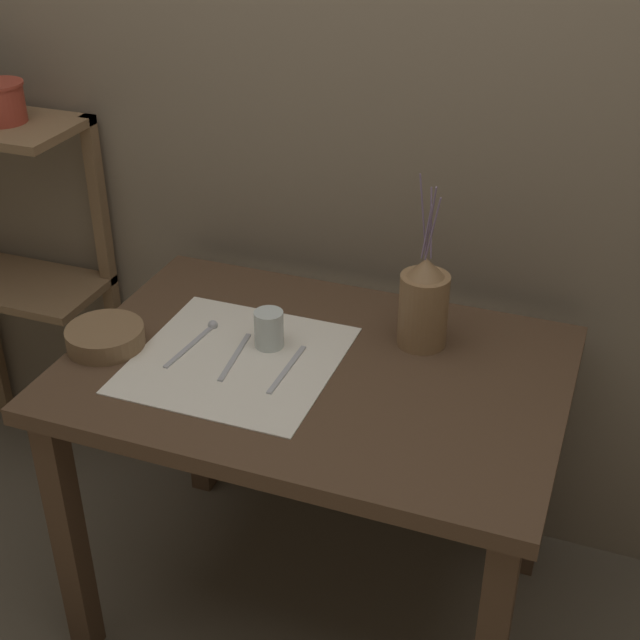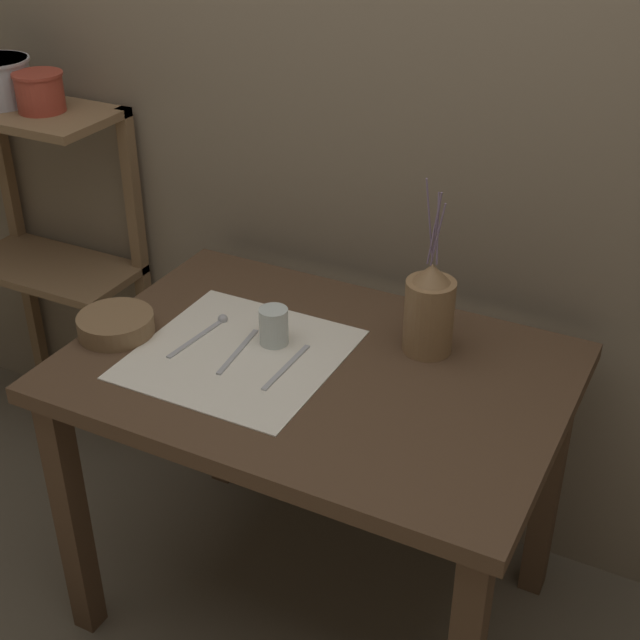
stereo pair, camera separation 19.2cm
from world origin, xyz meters
TOP-DOWN VIEW (x-y plane):
  - ground_plane at (0.00, 0.00)m, footprint 12.00×12.00m
  - stone_wall_back at (0.00, 0.49)m, footprint 7.00×0.06m
  - wooden_table at (0.00, 0.00)m, footprint 1.11×0.77m
  - wooden_shelf_unit at (-1.07, 0.34)m, footprint 0.53×0.28m
  - linen_cloth at (-0.17, -0.04)m, footprint 0.45×0.45m
  - pitcher_with_flowers at (0.20, 0.17)m, footprint 0.11×0.11m
  - wooden_bowl at (-0.48, -0.09)m, footprint 0.18×0.18m
  - glass_tumbler_near at (-0.13, 0.04)m, footprint 0.07×0.07m
  - spoon_inner at (-0.29, 0.03)m, footprint 0.04×0.21m
  - fork_inner at (-0.18, -0.04)m, footprint 0.03×0.20m
  - knife_center at (-0.05, -0.04)m, footprint 0.01×0.20m
  - metal_pot_small at (-1.00, 0.30)m, footprint 0.14×0.14m

SIDE VIEW (x-z plane):
  - ground_plane at x=0.00m, z-range 0.00..0.00m
  - wooden_table at x=0.00m, z-range 0.27..1.03m
  - linen_cloth at x=-0.17m, z-range 0.76..0.76m
  - fork_inner at x=-0.18m, z-range 0.76..0.76m
  - knife_center at x=-0.05m, z-range 0.76..0.76m
  - spoon_inner at x=-0.29m, z-range 0.75..0.78m
  - wooden_shelf_unit at x=-1.07m, z-range 0.21..1.32m
  - wooden_bowl at x=-0.48m, z-range 0.76..0.80m
  - glass_tumbler_near at x=-0.13m, z-range 0.76..0.85m
  - pitcher_with_flowers at x=0.20m, z-range 0.65..1.07m
  - metal_pot_small at x=-1.00m, z-range 1.11..1.22m
  - stone_wall_back at x=0.00m, z-range 0.00..2.40m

